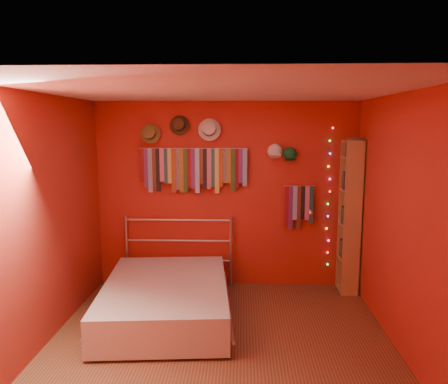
# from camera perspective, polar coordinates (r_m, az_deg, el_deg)

# --- Properties ---
(ground) EXTENTS (3.50, 3.50, 0.00)m
(ground) POSITION_cam_1_polar(r_m,az_deg,el_deg) (4.63, -0.60, -19.45)
(ground) COLOR brown
(ground) RESTS_ON ground
(back_wall) EXTENTS (3.50, 0.02, 2.50)m
(back_wall) POSITION_cam_1_polar(r_m,az_deg,el_deg) (5.90, 0.29, -0.39)
(back_wall) COLOR #A6271A
(back_wall) RESTS_ON ground
(right_wall) EXTENTS (0.02, 3.50, 2.50)m
(right_wall) POSITION_cam_1_polar(r_m,az_deg,el_deg) (4.45, 22.55, -4.10)
(right_wall) COLOR #A6271A
(right_wall) RESTS_ON ground
(left_wall) EXTENTS (0.02, 3.50, 2.50)m
(left_wall) POSITION_cam_1_polar(r_m,az_deg,el_deg) (4.62, -22.89, -3.66)
(left_wall) COLOR #A6271A
(left_wall) RESTS_ON ground
(ceiling) EXTENTS (3.50, 3.50, 0.02)m
(ceiling) POSITION_cam_1_polar(r_m,az_deg,el_deg) (4.09, -0.66, 13.12)
(ceiling) COLOR white
(ceiling) RESTS_ON back_wall
(tie_rack) EXTENTS (1.45, 0.03, 0.60)m
(tie_rack) POSITION_cam_1_polar(r_m,az_deg,el_deg) (5.82, -4.08, 3.18)
(tie_rack) COLOR #B9B9BE
(tie_rack) RESTS_ON back_wall
(small_tie_rack) EXTENTS (0.40, 0.03, 0.60)m
(small_tie_rack) POSITION_cam_1_polar(r_m,az_deg,el_deg) (5.90, 9.71, -1.61)
(small_tie_rack) COLOR #B9B9BE
(small_tie_rack) RESTS_ON back_wall
(fedora_olive) EXTENTS (0.26, 0.14, 0.26)m
(fedora_olive) POSITION_cam_1_polar(r_m,az_deg,el_deg) (5.86, -9.65, 7.57)
(fedora_olive) COLOR olive
(fedora_olive) RESTS_ON back_wall
(fedora_brown) EXTENTS (0.26, 0.14, 0.26)m
(fedora_brown) POSITION_cam_1_polar(r_m,az_deg,el_deg) (5.79, -5.88, 8.73)
(fedora_brown) COLOR #442E18
(fedora_brown) RESTS_ON back_wall
(fedora_white) EXTENTS (0.30, 0.16, 0.29)m
(fedora_white) POSITION_cam_1_polar(r_m,az_deg,el_deg) (5.74, -1.94, 8.22)
(fedora_white) COLOR silver
(fedora_white) RESTS_ON back_wall
(cap_white) EXTENTS (0.19, 0.24, 0.19)m
(cap_white) POSITION_cam_1_polar(r_m,az_deg,el_deg) (5.80, 6.69, 5.28)
(cap_white) COLOR white
(cap_white) RESTS_ON back_wall
(cap_green) EXTENTS (0.18, 0.23, 0.18)m
(cap_green) POSITION_cam_1_polar(r_m,az_deg,el_deg) (5.82, 8.61, 4.92)
(cap_green) COLOR #166632
(cap_green) RESTS_ON back_wall
(fairy_lights) EXTENTS (0.06, 0.02, 1.87)m
(fairy_lights) POSITION_cam_1_polar(r_m,az_deg,el_deg) (5.98, 13.54, -0.74)
(fairy_lights) COLOR #FF3333
(fairy_lights) RESTS_ON back_wall
(reading_lamp) EXTENTS (0.07, 0.28, 0.08)m
(reading_lamp) POSITION_cam_1_polar(r_m,az_deg,el_deg) (5.78, 11.19, -2.64)
(reading_lamp) COLOR #B9B9BE
(reading_lamp) RESTS_ON back_wall
(bookshelf) EXTENTS (0.25, 0.34, 2.00)m
(bookshelf) POSITION_cam_1_polar(r_m,az_deg,el_deg) (5.90, 16.52, -3.05)
(bookshelf) COLOR #A57F4A
(bookshelf) RESTS_ON ground
(bed) EXTENTS (1.63, 2.06, 0.97)m
(bed) POSITION_cam_1_polar(r_m,az_deg,el_deg) (5.18, -7.61, -13.61)
(bed) COLOR #B9B9BE
(bed) RESTS_ON ground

